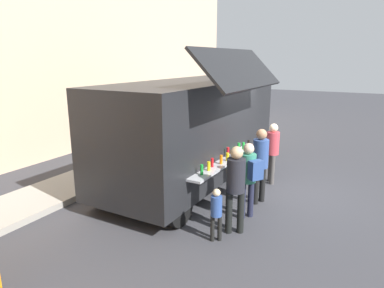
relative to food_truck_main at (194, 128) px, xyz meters
name	(u,v)px	position (x,y,z in m)	size (l,w,h in m)	color
ground_plane	(280,191)	(0.43, -2.34, -1.53)	(60.00, 60.00, 0.00)	#38383D
curb_strip	(2,214)	(-4.00, 2.62, -1.46)	(28.00, 1.60, 0.15)	#9E998E
food_truck_main	(194,128)	(0.00, 0.00, 0.00)	(6.39, 3.23, 3.59)	black
trash_bin	(195,128)	(4.45, 2.32, -1.01)	(0.60, 0.60, 1.05)	#2D6336
customer_front_ordering	(260,159)	(-0.56, -2.07, -0.46)	(0.37, 0.37, 1.80)	black
customer_mid_with_backpack	(249,173)	(-1.49, -2.11, -0.51)	(0.48, 0.54, 1.67)	#1F2237
customer_rear_waiting	(236,182)	(-2.22, -2.10, -0.48)	(0.36, 0.36, 1.77)	black
customer_extra_browsing	(273,148)	(0.92, -1.95, -0.54)	(0.34, 0.34, 1.67)	#4C4745
child_near_queue	(216,210)	(-2.68, -1.92, -0.91)	(0.21, 0.21, 1.05)	black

